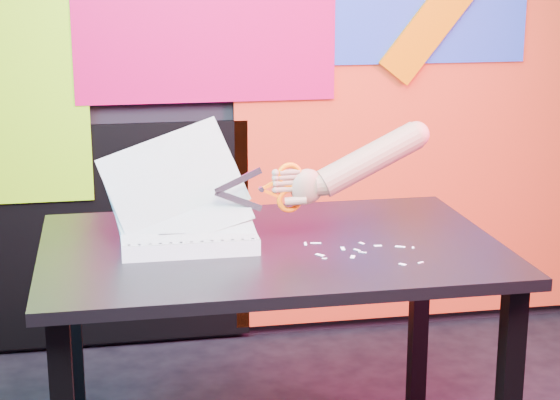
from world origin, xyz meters
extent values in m
cube|color=red|center=(0.65, 1.47, 0.85)|extent=(1.60, 0.02, 1.60)
cube|color=black|center=(-0.75, 1.47, 0.45)|extent=(1.30, 0.02, 0.85)
cube|color=black|center=(-0.74, 0.64, 0.36)|extent=(0.05, 0.05, 0.72)
cube|color=black|center=(0.31, 0.65, 0.36)|extent=(0.05, 0.05, 0.72)
cube|color=black|center=(-0.21, 0.32, 0.73)|extent=(1.17, 0.78, 0.03)
cube|color=white|center=(-0.42, 0.35, 0.77)|extent=(0.34, 0.25, 0.04)
cube|color=white|center=(-0.42, 0.35, 0.79)|extent=(0.34, 0.25, 0.00)
cube|color=white|center=(-0.42, 0.35, 0.80)|extent=(0.34, 0.24, 0.10)
cube|color=white|center=(-0.43, 0.36, 0.82)|extent=(0.36, 0.23, 0.18)
cube|color=white|center=(-0.44, 0.38, 0.87)|extent=(0.38, 0.20, 0.25)
cube|color=white|center=(-0.45, 0.39, 0.91)|extent=(0.39, 0.17, 0.30)
cylinder|color=black|center=(-0.58, 0.23, 0.79)|extent=(0.01, 0.01, 0.00)
cylinder|color=black|center=(-0.55, 0.23, 0.79)|extent=(0.01, 0.01, 0.00)
cylinder|color=black|center=(-0.53, 0.23, 0.79)|extent=(0.01, 0.01, 0.00)
cylinder|color=black|center=(-0.50, 0.23, 0.79)|extent=(0.01, 0.01, 0.00)
cylinder|color=black|center=(-0.47, 0.23, 0.79)|extent=(0.01, 0.01, 0.00)
cylinder|color=black|center=(-0.45, 0.23, 0.79)|extent=(0.01, 0.01, 0.00)
cylinder|color=black|center=(-0.42, 0.23, 0.79)|extent=(0.01, 0.01, 0.00)
cylinder|color=black|center=(-0.40, 0.23, 0.79)|extent=(0.01, 0.01, 0.00)
cylinder|color=black|center=(-0.37, 0.23, 0.79)|extent=(0.01, 0.01, 0.00)
cylinder|color=black|center=(-0.35, 0.23, 0.79)|extent=(0.01, 0.01, 0.00)
cylinder|color=black|center=(-0.32, 0.23, 0.79)|extent=(0.01, 0.01, 0.00)
cylinder|color=black|center=(-0.30, 0.23, 0.79)|extent=(0.01, 0.01, 0.00)
cylinder|color=black|center=(-0.27, 0.23, 0.79)|extent=(0.01, 0.01, 0.00)
cylinder|color=black|center=(-0.57, 0.46, 0.79)|extent=(0.01, 0.01, 0.00)
cylinder|color=black|center=(-0.55, 0.46, 0.79)|extent=(0.01, 0.01, 0.00)
cylinder|color=black|center=(-0.52, 0.46, 0.79)|extent=(0.01, 0.01, 0.00)
cylinder|color=black|center=(-0.50, 0.46, 0.79)|extent=(0.01, 0.01, 0.00)
cylinder|color=black|center=(-0.47, 0.46, 0.79)|extent=(0.01, 0.01, 0.00)
cylinder|color=black|center=(-0.45, 0.46, 0.79)|extent=(0.01, 0.01, 0.00)
cylinder|color=black|center=(-0.42, 0.46, 0.79)|extent=(0.01, 0.01, 0.00)
cylinder|color=black|center=(-0.40, 0.46, 0.79)|extent=(0.01, 0.01, 0.00)
cylinder|color=black|center=(-0.37, 0.46, 0.79)|extent=(0.01, 0.01, 0.00)
cylinder|color=black|center=(-0.35, 0.46, 0.79)|extent=(0.01, 0.01, 0.00)
cylinder|color=black|center=(-0.32, 0.46, 0.79)|extent=(0.01, 0.01, 0.00)
cylinder|color=black|center=(-0.30, 0.46, 0.79)|extent=(0.01, 0.01, 0.00)
cylinder|color=black|center=(-0.27, 0.46, 0.79)|extent=(0.01, 0.01, 0.00)
cube|color=black|center=(-0.50, 0.39, 0.79)|extent=(0.06, 0.01, 0.00)
cube|color=black|center=(-0.41, 0.37, 0.79)|extent=(0.04, 0.01, 0.00)
cube|color=black|center=(-0.46, 0.31, 0.79)|extent=(0.08, 0.01, 0.00)
cube|color=silver|center=(-0.29, 0.33, 0.92)|extent=(0.13, 0.01, 0.07)
cube|color=silver|center=(-0.29, 0.33, 0.87)|extent=(0.13, 0.01, 0.07)
cylinder|color=silver|center=(-0.24, 0.33, 0.89)|extent=(0.01, 0.01, 0.01)
cube|color=#F55F07|center=(-0.21, 0.34, 0.88)|extent=(0.05, 0.01, 0.03)
cube|color=#F55F07|center=(-0.21, 0.34, 0.90)|extent=(0.05, 0.01, 0.03)
torus|color=#F55F07|center=(-0.16, 0.34, 0.92)|extent=(0.07, 0.02, 0.07)
torus|color=#F55F07|center=(-0.16, 0.34, 0.86)|extent=(0.07, 0.02, 0.07)
ellipsoid|color=#8C5A4C|center=(-0.11, 0.34, 0.89)|extent=(0.09, 0.05, 0.09)
cylinder|color=#8C5A4C|center=(-0.16, 0.34, 0.89)|extent=(0.07, 0.02, 0.02)
cylinder|color=#8C5A4C|center=(-0.16, 0.34, 0.90)|extent=(0.06, 0.02, 0.02)
cylinder|color=#8C5A4C|center=(-0.16, 0.34, 0.92)|extent=(0.06, 0.02, 0.02)
cylinder|color=#8C5A4C|center=(-0.16, 0.34, 0.93)|extent=(0.05, 0.02, 0.02)
cylinder|color=#8C5A4C|center=(-0.15, 0.33, 0.86)|extent=(0.06, 0.03, 0.03)
cylinder|color=#8C5A4C|center=(-0.07, 0.34, 0.89)|extent=(0.06, 0.06, 0.06)
cylinder|color=#8C5A4C|center=(0.06, 0.35, 0.95)|extent=(0.29, 0.09, 0.19)
sphere|color=#8C5A4C|center=(0.18, 0.36, 1.01)|extent=(0.07, 0.07, 0.07)
cube|color=white|center=(-0.10, 0.30, 0.75)|extent=(0.03, 0.01, 0.00)
cube|color=white|center=(-0.11, 0.17, 0.75)|extent=(0.01, 0.00, 0.00)
cube|color=white|center=(0.05, 0.25, 0.75)|extent=(0.02, 0.01, 0.00)
cube|color=white|center=(0.10, 0.23, 0.75)|extent=(0.03, 0.02, 0.00)
cube|color=white|center=(0.02, 0.28, 0.75)|extent=(0.01, 0.02, 0.00)
cube|color=white|center=(0.00, 0.20, 0.75)|extent=(0.02, 0.01, 0.00)
cube|color=white|center=(0.11, 0.10, 0.75)|extent=(0.02, 0.01, 0.00)
cube|color=white|center=(0.13, 0.21, 0.75)|extent=(0.01, 0.01, 0.00)
cube|color=white|center=(-0.01, 0.22, 0.75)|extent=(0.02, 0.02, 0.00)
cube|color=white|center=(-0.04, 0.24, 0.75)|extent=(0.01, 0.03, 0.00)
cube|color=white|center=(-0.04, 0.17, 0.75)|extent=(0.02, 0.02, 0.00)
cube|color=white|center=(-0.13, 0.30, 0.75)|extent=(0.01, 0.03, 0.00)
cube|color=white|center=(0.07, 0.09, 0.75)|extent=(0.02, 0.02, 0.00)
cube|color=white|center=(-0.11, 0.20, 0.75)|extent=(0.02, 0.03, 0.00)
camera|label=1|loc=(-0.61, -1.95, 1.46)|focal=60.00mm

